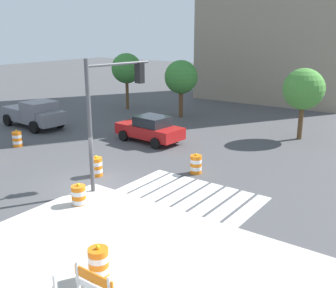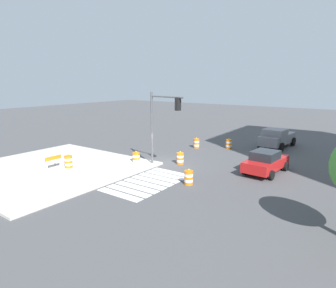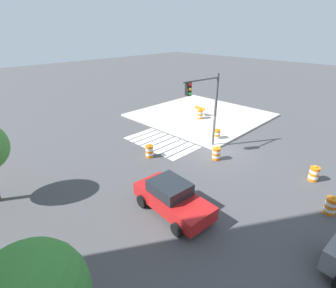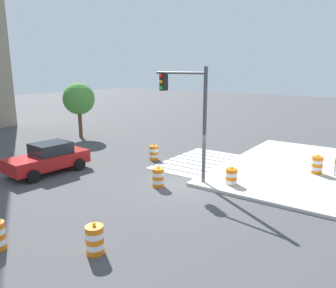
{
  "view_description": "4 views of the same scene",
  "coord_description": "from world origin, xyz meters",
  "px_view_note": "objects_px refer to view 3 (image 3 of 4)",
  "views": [
    {
      "loc": [
        12.35,
        -11.47,
        6.75
      ],
      "look_at": [
        2.27,
        2.5,
        1.77
      ],
      "focal_mm": 42.7,
      "sensor_mm": 36.0,
      "label": 1
    },
    {
      "loc": [
        18.04,
        13.53,
        6.42
      ],
      "look_at": [
        0.25,
        0.67,
        1.77
      ],
      "focal_mm": 31.58,
      "sensor_mm": 36.0,
      "label": 2
    },
    {
      "loc": [
        -9.74,
        14.84,
        8.58
      ],
      "look_at": [
        2.2,
        2.79,
        0.78
      ],
      "focal_mm": 27.27,
      "sensor_mm": 36.0,
      "label": 3
    },
    {
      "loc": [
        -12.78,
        -7.92,
        5.53
      ],
      "look_at": [
        1.51,
        2.15,
        1.51
      ],
      "focal_mm": 34.9,
      "sensor_mm": 36.0,
      "label": 4
    }
  ],
  "objects_px": {
    "traffic_barrel_median_far": "(331,206)",
    "traffic_barrel_median_near": "(149,151)",
    "traffic_barrel_near_corner": "(216,154)",
    "construction_barricade": "(201,110)",
    "traffic_barrel_crosswalk_end": "(217,135)",
    "traffic_light_pole": "(205,100)",
    "sports_car": "(172,198)",
    "traffic_barrel_on_sidewalk": "(200,114)",
    "traffic_barrel_far_curb": "(314,174)"
  },
  "relations": [
    {
      "from": "traffic_barrel_near_corner",
      "to": "construction_barricade",
      "type": "distance_m",
      "value": 9.68
    },
    {
      "from": "sports_car",
      "to": "traffic_barrel_median_far",
      "type": "distance_m",
      "value": 7.94
    },
    {
      "from": "traffic_barrel_median_near",
      "to": "traffic_light_pole",
      "type": "relative_size",
      "value": 0.19
    },
    {
      "from": "sports_car",
      "to": "traffic_barrel_far_curb",
      "type": "height_order",
      "value": "sports_car"
    },
    {
      "from": "traffic_barrel_crosswalk_end",
      "to": "traffic_barrel_median_near",
      "type": "xyz_separation_m",
      "value": [
        1.66,
        5.95,
        0.0
      ]
    },
    {
      "from": "sports_car",
      "to": "construction_barricade",
      "type": "height_order",
      "value": "sports_car"
    },
    {
      "from": "traffic_barrel_median_far",
      "to": "traffic_barrel_far_curb",
      "type": "height_order",
      "value": "same"
    },
    {
      "from": "traffic_barrel_median_near",
      "to": "traffic_light_pole",
      "type": "bearing_deg",
      "value": -119.21
    },
    {
      "from": "traffic_barrel_crosswalk_end",
      "to": "traffic_barrel_median_near",
      "type": "bearing_deg",
      "value": 74.39
    },
    {
      "from": "construction_barricade",
      "to": "traffic_barrel_far_curb",
      "type": "bearing_deg",
      "value": 158.51
    },
    {
      "from": "sports_car",
      "to": "traffic_barrel_on_sidewalk",
      "type": "distance_m",
      "value": 14.4
    },
    {
      "from": "traffic_barrel_median_far",
      "to": "construction_barricade",
      "type": "height_order",
      "value": "construction_barricade"
    },
    {
      "from": "traffic_barrel_median_near",
      "to": "traffic_barrel_median_far",
      "type": "xyz_separation_m",
      "value": [
        -11.07,
        -2.3,
        0.0
      ]
    },
    {
      "from": "traffic_barrel_crosswalk_end",
      "to": "construction_barricade",
      "type": "xyz_separation_m",
      "value": [
        4.82,
        -4.0,
        0.27
      ]
    },
    {
      "from": "traffic_barrel_crosswalk_end",
      "to": "construction_barricade",
      "type": "height_order",
      "value": "construction_barricade"
    },
    {
      "from": "traffic_barrel_median_far",
      "to": "traffic_barrel_median_near",
      "type": "bearing_deg",
      "value": 11.72
    },
    {
      "from": "sports_car",
      "to": "traffic_light_pole",
      "type": "xyz_separation_m",
      "value": [
        3.3,
        -6.75,
        3.1
      ]
    },
    {
      "from": "traffic_barrel_near_corner",
      "to": "traffic_barrel_on_sidewalk",
      "type": "height_order",
      "value": "traffic_barrel_on_sidewalk"
    },
    {
      "from": "traffic_barrel_crosswalk_end",
      "to": "traffic_barrel_far_curb",
      "type": "bearing_deg",
      "value": 172.97
    },
    {
      "from": "traffic_barrel_crosswalk_end",
      "to": "traffic_barrel_median_far",
      "type": "bearing_deg",
      "value": 158.74
    },
    {
      "from": "traffic_light_pole",
      "to": "traffic_barrel_on_sidewalk",
      "type": "bearing_deg",
      "value": -50.24
    },
    {
      "from": "traffic_barrel_median_far",
      "to": "traffic_barrel_on_sidewalk",
      "type": "xyz_separation_m",
      "value": [
        13.53,
        -6.66,
        0.15
      ]
    },
    {
      "from": "sports_car",
      "to": "traffic_barrel_on_sidewalk",
      "type": "bearing_deg",
      "value": -57.33
    },
    {
      "from": "traffic_barrel_median_far",
      "to": "construction_barricade",
      "type": "bearing_deg",
      "value": -28.31
    },
    {
      "from": "sports_car",
      "to": "traffic_barrel_median_far",
      "type": "height_order",
      "value": "sports_car"
    },
    {
      "from": "traffic_barrel_on_sidewalk",
      "to": "traffic_barrel_near_corner",
      "type": "bearing_deg",
      "value": 136.02
    },
    {
      "from": "sports_car",
      "to": "construction_barricade",
      "type": "xyz_separation_m",
      "value": [
        8.46,
        -13.11,
        -0.09
      ]
    },
    {
      "from": "traffic_barrel_median_near",
      "to": "traffic_barrel_near_corner",
      "type": "bearing_deg",
      "value": -139.94
    },
    {
      "from": "sports_car",
      "to": "traffic_light_pole",
      "type": "bearing_deg",
      "value": -63.92
    },
    {
      "from": "sports_car",
      "to": "traffic_barrel_far_curb",
      "type": "distance_m",
      "value": 9.15
    },
    {
      "from": "sports_car",
      "to": "traffic_barrel_crosswalk_end",
      "type": "xyz_separation_m",
      "value": [
        3.64,
        -9.11,
        -0.36
      ]
    },
    {
      "from": "traffic_barrel_near_corner",
      "to": "traffic_barrel_crosswalk_end",
      "type": "height_order",
      "value": "same"
    },
    {
      "from": "sports_car",
      "to": "traffic_light_pole",
      "type": "height_order",
      "value": "traffic_light_pole"
    },
    {
      "from": "traffic_barrel_median_near",
      "to": "traffic_barrel_median_far",
      "type": "bearing_deg",
      "value": -168.28
    },
    {
      "from": "traffic_barrel_near_corner",
      "to": "construction_barricade",
      "type": "height_order",
      "value": "construction_barricade"
    },
    {
      "from": "traffic_light_pole",
      "to": "sports_car",
      "type": "bearing_deg",
      "value": 116.08
    },
    {
      "from": "traffic_barrel_near_corner",
      "to": "traffic_barrel_crosswalk_end",
      "type": "relative_size",
      "value": 1.0
    },
    {
      "from": "sports_car",
      "to": "traffic_barrel_near_corner",
      "type": "relative_size",
      "value": 4.35
    },
    {
      "from": "traffic_barrel_near_corner",
      "to": "traffic_barrel_far_curb",
      "type": "xyz_separation_m",
      "value": [
        -5.81,
        -1.93,
        0.0
      ]
    },
    {
      "from": "traffic_light_pole",
      "to": "construction_barricade",
      "type": "bearing_deg",
      "value": -51.0
    },
    {
      "from": "traffic_barrel_median_near",
      "to": "traffic_barrel_far_curb",
      "type": "bearing_deg",
      "value": -152.15
    },
    {
      "from": "traffic_barrel_crosswalk_end",
      "to": "traffic_barrel_on_sidewalk",
      "type": "height_order",
      "value": "traffic_barrel_on_sidewalk"
    },
    {
      "from": "sports_car",
      "to": "traffic_barrel_median_near",
      "type": "relative_size",
      "value": 4.35
    },
    {
      "from": "traffic_barrel_on_sidewalk",
      "to": "construction_barricade",
      "type": "xyz_separation_m",
      "value": [
        0.69,
        -1.0,
        0.12
      ]
    },
    {
      "from": "construction_barricade",
      "to": "traffic_light_pole",
      "type": "relative_size",
      "value": 0.24
    },
    {
      "from": "traffic_barrel_median_far",
      "to": "construction_barricade",
      "type": "relative_size",
      "value": 0.78
    },
    {
      "from": "traffic_barrel_median_near",
      "to": "traffic_light_pole",
      "type": "xyz_separation_m",
      "value": [
        -2.0,
        -3.59,
        3.46
      ]
    },
    {
      "from": "traffic_barrel_near_corner",
      "to": "traffic_barrel_median_near",
      "type": "distance_m",
      "value": 4.76
    },
    {
      "from": "traffic_barrel_crosswalk_end",
      "to": "construction_barricade",
      "type": "relative_size",
      "value": 0.78
    },
    {
      "from": "traffic_barrel_crosswalk_end",
      "to": "traffic_light_pole",
      "type": "relative_size",
      "value": 0.19
    }
  ]
}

